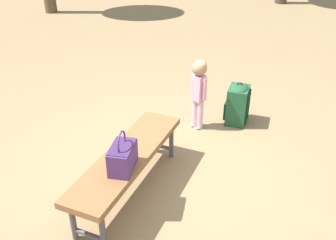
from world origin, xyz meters
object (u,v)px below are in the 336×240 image
Objects in this scene: handbag at (123,156)px; backpack_large at (238,103)px; child_standing at (199,84)px; park_bench at (128,158)px.

handbag is 0.66× the size of backpack_large.
handbag is 0.41× the size of child_standing.
park_bench is 4.47× the size of handbag.
park_bench is 2.96× the size of backpack_large.
park_bench is 1.86m from backpack_large.
handbag is at bearing -173.49° from child_standing.
backpack_large is at bearing -8.67° from park_bench.
child_standing is at bearing 3.00° from park_bench.
backpack_large is (1.84, -0.28, -0.12)m from park_bench.
child_standing is 0.62m from backpack_large.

